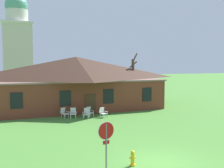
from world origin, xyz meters
name	(u,v)px	position (x,y,z in m)	size (l,w,h in m)	color
ground_plane	(161,163)	(0.00, 0.00, 0.00)	(200.00, 200.00, 0.00)	#477F33
brick_building	(76,82)	(0.00, 19.12, 3.03)	(18.79, 10.40, 5.95)	brown
dome_tower	(18,46)	(-5.90, 38.23, 8.17)	(5.18, 5.18, 17.98)	beige
stop_sign	(106,139)	(-3.38, -0.90, 1.86)	(0.79, 0.20, 2.62)	slate
lawn_chair_by_porch	(64,112)	(-2.54, 13.37, 0.50)	(0.81, 0.85, 0.96)	silver
lawn_chair_near_door	(73,113)	(-1.75, 13.00, 0.50)	(0.73, 0.78, 0.96)	white
lawn_chair_left_end	(86,113)	(-0.60, 12.39, 0.50)	(0.80, 0.84, 0.96)	white
lawn_chair_middle	(89,112)	(-0.15, 12.97, 0.50)	(0.76, 0.81, 0.96)	silver
lawn_chair_right_end	(103,112)	(0.95, 12.14, 0.50)	(0.76, 0.81, 0.96)	white
bare_tree_beside_building	(133,80)	(7.18, 18.59, 3.08)	(1.55, 1.08, 6.49)	brown
fire_hydrant	(133,158)	(-1.58, 0.16, 0.38)	(0.36, 0.28, 0.79)	gold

